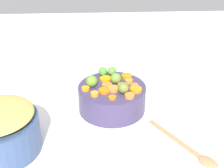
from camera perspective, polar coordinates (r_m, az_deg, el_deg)
tabletop at (r=1.06m, az=-3.04°, el=-5.76°), size 2.40×2.40×0.02m
serving_bowl_carrots at (r=1.06m, az=0.00°, el=-2.55°), size 0.23×0.23×0.09m
metal_pot at (r=0.93m, az=-19.80°, el=-8.64°), size 0.22×0.22×0.10m
carrot_slice_0 at (r=1.02m, az=-4.82°, el=-0.84°), size 0.03×0.03×0.01m
carrot_slice_1 at (r=1.09m, az=2.73°, el=1.44°), size 0.05×0.05×0.01m
carrot_slice_2 at (r=1.08m, az=-1.18°, el=0.99°), size 0.05×0.05×0.01m
carrot_slice_3 at (r=0.97m, az=0.06°, el=-2.48°), size 0.03×0.03×0.01m
carrot_slice_4 at (r=1.04m, az=-0.93°, el=-0.14°), size 0.04×0.04×0.01m
carrot_slice_5 at (r=1.00m, az=-1.40°, el=-1.22°), size 0.05×0.05×0.01m
carrot_slice_6 at (r=1.04m, az=4.13°, el=-0.22°), size 0.03×0.03×0.01m
carrot_slice_7 at (r=1.01m, az=4.37°, el=-1.00°), size 0.05×0.05×0.01m
carrot_slice_8 at (r=1.06m, az=3.10°, el=0.56°), size 0.03×0.03×0.01m
carrot_slice_9 at (r=0.97m, az=3.22°, el=-2.18°), size 0.04×0.04×0.01m
carrot_slice_10 at (r=1.01m, az=0.31°, el=-0.95°), size 0.04×0.04×0.01m
carrot_slice_11 at (r=1.08m, az=0.63°, el=1.15°), size 0.04×0.04×0.01m
carrot_slice_12 at (r=1.03m, az=1.78°, el=-0.22°), size 0.03×0.03×0.01m
carrot_slice_13 at (r=1.07m, az=-3.91°, el=0.90°), size 0.03×0.03×0.01m
carrot_slice_14 at (r=0.98m, az=-3.28°, el=-1.81°), size 0.03×0.03×0.01m
brussels_sprout_0 at (r=1.10m, az=-0.01°, el=2.38°), size 0.03×0.03×0.03m
brussels_sprout_1 at (r=0.99m, az=2.08°, el=-0.70°), size 0.04×0.04×0.04m
brussels_sprout_2 at (r=1.05m, az=0.71°, el=1.06°), size 0.04×0.04×0.04m
brussels_sprout_3 at (r=1.03m, az=-3.71°, el=0.52°), size 0.04×0.04×0.04m
brussels_sprout_4 at (r=1.10m, az=-1.69°, el=2.31°), size 0.03×0.03×0.03m
wooden_spoon at (r=0.93m, az=14.48°, el=-11.77°), size 0.24×0.16×0.01m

